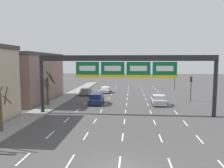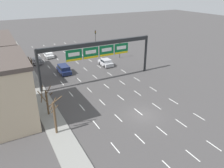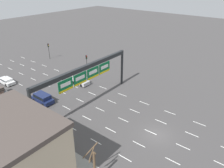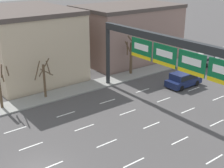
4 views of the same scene
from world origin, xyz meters
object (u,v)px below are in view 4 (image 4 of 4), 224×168
object	(u,v)px
suv_navy	(184,79)
tree_bare_closest	(44,77)
tree_bare_second	(131,55)
sign_gantry	(180,54)
tree_bare_third	(1,85)
car_grey	(206,60)

from	to	relation	value
suv_navy	tree_bare_closest	bearing A→B (deg)	-114.81
tree_bare_closest	tree_bare_second	size ratio (longest dim) A/B	0.81
sign_gantry	tree_bare_closest	distance (m)	14.33
sign_gantry	suv_navy	bearing A→B (deg)	125.26
sign_gantry	suv_navy	world-z (taller)	sign_gantry
tree_bare_closest	suv_navy	bearing A→B (deg)	65.19
suv_navy	tree_bare_third	xyz separation A→B (m)	(-6.81, -19.04, 1.59)
car_grey	tree_bare_second	distance (m)	11.96
tree_bare_second	tree_bare_third	size ratio (longest dim) A/B	1.14
sign_gantry	car_grey	size ratio (longest dim) A/B	5.48
suv_navy	tree_bare_second	xyz separation A→B (m)	(-6.96, -2.20, 1.74)
suv_navy	car_grey	xyz separation A→B (m)	(-3.59, 9.11, -0.23)
sign_gantry	tree_bare_third	bearing A→B (deg)	-133.01
tree_bare_second	tree_bare_third	xyz separation A→B (m)	(0.16, -16.84, -0.15)
car_grey	tree_bare_closest	world-z (taller)	tree_bare_closest
sign_gantry	tree_bare_third	distance (m)	17.27
suv_navy	tree_bare_closest	world-z (taller)	tree_bare_closest
car_grey	tree_bare_second	xyz separation A→B (m)	(-3.37, -11.31, 1.97)
suv_navy	tree_bare_closest	distance (m)	16.02
sign_gantry	tree_bare_closest	bearing A→B (deg)	-145.65
sign_gantry	car_grey	xyz separation A→B (m)	(-8.32, 15.79, -5.37)
tree_bare_closest	tree_bare_second	world-z (taller)	tree_bare_second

